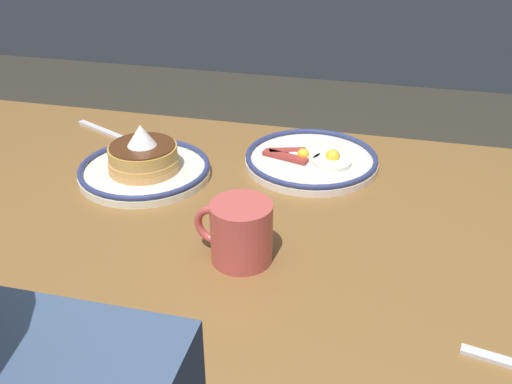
{
  "coord_description": "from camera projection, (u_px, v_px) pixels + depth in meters",
  "views": [
    {
      "loc": [
        -0.27,
        0.81,
        1.27
      ],
      "look_at": [
        -0.07,
        -0.04,
        0.78
      ],
      "focal_mm": 40.66,
      "sensor_mm": 36.0,
      "label": 1
    }
  ],
  "objects": [
    {
      "name": "dining_table",
      "position": [
        215.0,
        269.0,
        1.06
      ],
      "size": [
        1.49,
        0.81,
        0.75
      ],
      "color": "brown",
      "rests_on": "ground_plane"
    },
    {
      "name": "plate_near_main",
      "position": [
        311.0,
        159.0,
        1.16
      ],
      "size": [
        0.27,
        0.27,
        0.04
      ],
      "color": "silver",
      "rests_on": "dining_table"
    },
    {
      "name": "coffee_mug",
      "position": [
        240.0,
        231.0,
        0.86
      ],
      "size": [
        0.13,
        0.09,
        0.1
      ],
      "color": "#BF4C47",
      "rests_on": "dining_table"
    },
    {
      "name": "plate_center_pancakes",
      "position": [
        144.0,
        164.0,
        1.11
      ],
      "size": [
        0.25,
        0.25,
        0.11
      ],
      "color": "silver",
      "rests_on": "dining_table"
    },
    {
      "name": "fork_near",
      "position": [
        108.0,
        132.0,
        1.3
      ],
      "size": [
        0.18,
        0.1,
        0.01
      ],
      "color": "silver",
      "rests_on": "dining_table"
    }
  ]
}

